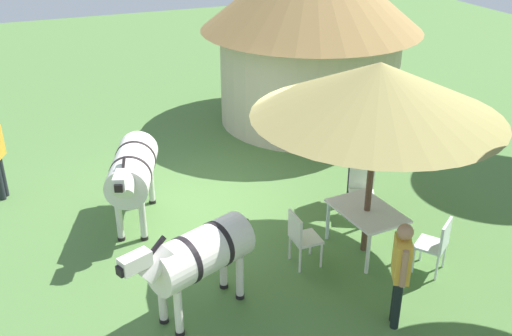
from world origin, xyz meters
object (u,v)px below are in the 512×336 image
patio_dining_table (367,215)px  guest_behind_table (401,266)px  patio_chair_east_end (301,236)px  guest_beside_umbrella (354,150)px  thatched_hut (311,25)px  patio_chair_west_end (361,188)px  shade_umbrella (378,90)px  patio_chair_near_hut (437,243)px  zebra_by_umbrella (132,171)px  zebra_nearest_camera (197,255)px

patio_dining_table → guest_behind_table: size_ratio=0.82×
patio_chair_east_end → guest_beside_umbrella: guest_beside_umbrella is taller
thatched_hut → patio_dining_table: thatched_hut is taller
thatched_hut → patio_chair_west_end: (4.59, -1.25, -1.84)m
thatched_hut → guest_beside_umbrella: thatched_hut is taller
guest_behind_table → shade_umbrella: bearing=10.6°
patio_chair_near_hut → zebra_by_umbrella: (-3.16, -3.90, 0.49)m
patio_dining_table → zebra_nearest_camera: 2.98m
patio_chair_west_end → patio_chair_near_hut: (1.93, 0.14, 0.00)m
zebra_nearest_camera → patio_dining_table: bearing=-103.3°
guest_beside_umbrella → guest_behind_table: 3.43m
thatched_hut → zebra_by_umbrella: bearing=-56.1°
patio_chair_west_end → shade_umbrella: bearing=90.0°
patio_chair_near_hut → guest_beside_umbrella: (-2.43, -0.03, 0.51)m
zebra_nearest_camera → zebra_by_umbrella: bearing=-16.0°
patio_chair_near_hut → guest_behind_table: bearing=176.5°
patio_dining_table → patio_chair_west_end: (-1.01, 0.53, -0.12)m
patio_chair_near_hut → guest_beside_umbrella: size_ratio=0.52×
patio_chair_near_hut → patio_chair_east_end: bearing=116.6°
guest_beside_umbrella → zebra_by_umbrella: guest_beside_umbrella is taller
guest_behind_table → zebra_by_umbrella: 4.76m
guest_beside_umbrella → zebra_nearest_camera: guest_beside_umbrella is taller
shade_umbrella → patio_dining_table: 2.07m
shade_umbrella → patio_chair_west_end: shade_umbrella is taller
shade_umbrella → patio_chair_east_end: bearing=-91.0°
patio_chair_east_end → patio_dining_table: bearing=90.0°
patio_chair_east_end → zebra_nearest_camera: (0.49, -1.79, 0.41)m
shade_umbrella → patio_chair_near_hut: 2.47m
patio_chair_east_end → guest_beside_umbrella: bearing=131.0°
guest_behind_table → zebra_by_umbrella: (-3.95, -2.66, 0.07)m
patio_chair_east_end → shade_umbrella: bearing=90.0°
zebra_by_umbrella → patio_dining_table: bearing=164.5°
patio_chair_west_end → zebra_nearest_camera: (1.48, -3.45, 0.41)m
patio_chair_near_hut → guest_beside_umbrella: 2.48m
guest_behind_table → guest_beside_umbrella: bearing=8.5°
patio_chair_east_end → patio_chair_near_hut: 2.04m
patio_chair_west_end → guest_beside_umbrella: (-0.50, 0.11, 0.51)m
zebra_nearest_camera → patio_chair_west_end: bearing=-89.3°
zebra_by_umbrella → shade_umbrella: bearing=164.5°
patio_dining_table → patio_chair_west_end: 1.15m
thatched_hut → guest_behind_table: thatched_hut is taller
patio_chair_near_hut → guest_behind_table: 1.52m
guest_behind_table → zebra_nearest_camera: guest_behind_table is taller
patio_dining_table → guest_beside_umbrella: size_ratio=0.74×
thatched_hut → patio_chair_east_end: size_ratio=5.78×
patio_dining_table → patio_chair_near_hut: bearing=35.9°
patio_dining_table → zebra_nearest_camera: bearing=-80.8°
patio_chair_east_end → patio_chair_near_hut: same height
zebra_by_umbrella → guest_beside_umbrella: bearing=-171.4°
patio_chair_west_end → guest_beside_umbrella: size_ratio=0.52×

